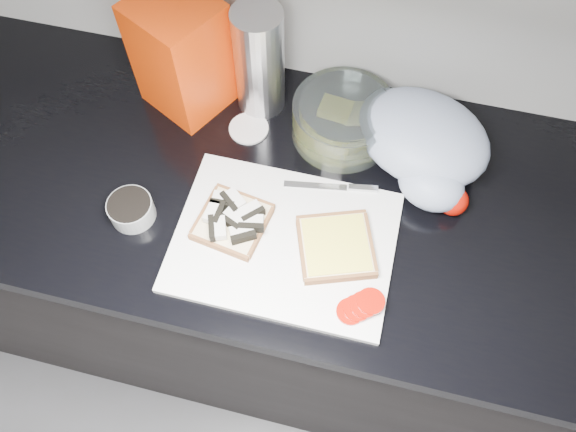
{
  "coord_description": "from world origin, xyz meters",
  "views": [
    {
      "loc": [
        0.1,
        0.63,
        1.83
      ],
      "look_at": [
        -0.01,
        1.11,
        0.95
      ],
      "focal_mm": 35.0,
      "sensor_mm": 36.0,
      "label": 1
    }
  ],
  "objects_px": {
    "glass_bowl": "(343,120)",
    "bread_bag": "(182,56)",
    "cutting_board": "(284,241)",
    "steel_canister": "(259,62)"
  },
  "relations": [
    {
      "from": "cutting_board",
      "to": "bread_bag",
      "type": "xyz_separation_m",
      "value": [
        -0.28,
        0.29,
        0.11
      ]
    },
    {
      "from": "cutting_board",
      "to": "steel_canister",
      "type": "distance_m",
      "value": 0.36
    },
    {
      "from": "cutting_board",
      "to": "bread_bag",
      "type": "bearing_deg",
      "value": 133.75
    },
    {
      "from": "steel_canister",
      "to": "glass_bowl",
      "type": "bearing_deg",
      "value": -12.53
    },
    {
      "from": "cutting_board",
      "to": "glass_bowl",
      "type": "height_order",
      "value": "glass_bowl"
    },
    {
      "from": "cutting_board",
      "to": "steel_canister",
      "type": "height_order",
      "value": "steel_canister"
    },
    {
      "from": "glass_bowl",
      "to": "bread_bag",
      "type": "height_order",
      "value": "bread_bag"
    },
    {
      "from": "cutting_board",
      "to": "steel_canister",
      "type": "bearing_deg",
      "value": 112.1
    },
    {
      "from": "glass_bowl",
      "to": "cutting_board",
      "type": "bearing_deg",
      "value": -100.93
    },
    {
      "from": "glass_bowl",
      "to": "bread_bag",
      "type": "relative_size",
      "value": 0.85
    }
  ]
}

